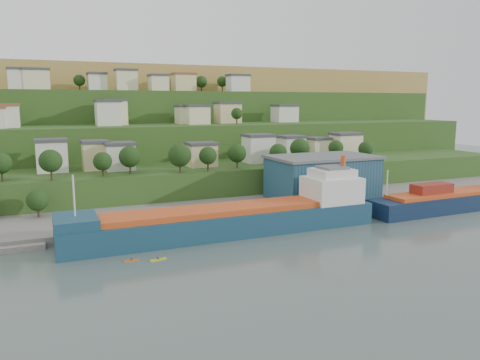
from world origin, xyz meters
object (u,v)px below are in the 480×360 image
cargo_ship_far (463,200)px  kayak_orange (132,260)px  cargo_ship_near (236,220)px  warehouse (322,177)px

cargo_ship_far → kayak_orange: bearing=-176.3°
cargo_ship_far → kayak_orange: cargo_ship_far is taller
kayak_orange → cargo_ship_far: bearing=7.9°
cargo_ship_near → kayak_orange: bearing=-159.0°
cargo_ship_far → kayak_orange: (-96.19, -8.89, -2.31)m
warehouse → kayak_orange: warehouse is taller
cargo_ship_near → warehouse: size_ratio=2.38×
cargo_ship_far → warehouse: (-34.97, 19.71, 5.92)m
warehouse → kayak_orange: (-61.22, -28.60, -8.23)m
cargo_ship_far → warehouse: 40.58m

